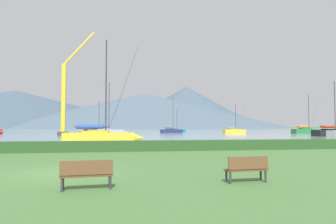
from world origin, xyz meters
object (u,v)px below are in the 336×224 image
(sailboat_slip_0, at_px, (333,132))
(sailboat_slip_9, at_px, (234,131))
(sailboat_slip_3, at_px, (176,130))
(sailboat_slip_8, at_px, (97,131))
(sailboat_slip_1, at_px, (101,137))
(dock_crane, at_px, (65,102))
(park_bench_under_tree, at_px, (87,173))
(park_bench_near_path, at_px, (247,168))
(sailboat_slip_2, at_px, (307,131))
(sailboat_slip_7, at_px, (106,132))
(sailboat_slip_4, at_px, (172,131))

(sailboat_slip_0, distance_m, sailboat_slip_9, 31.12)
(sailboat_slip_3, bearing_deg, sailboat_slip_8, -154.87)
(sailboat_slip_0, height_order, sailboat_slip_1, sailboat_slip_1)
(sailboat_slip_1, height_order, sailboat_slip_8, sailboat_slip_1)
(sailboat_slip_3, relative_size, dock_crane, 0.36)
(sailboat_slip_8, relative_size, dock_crane, 0.40)
(sailboat_slip_0, height_order, park_bench_under_tree, sailboat_slip_0)
(sailboat_slip_9, bearing_deg, sailboat_slip_1, -129.74)
(sailboat_slip_1, distance_m, sailboat_slip_3, 65.47)
(park_bench_under_tree, bearing_deg, sailboat_slip_8, 88.63)
(park_bench_near_path, height_order, park_bench_under_tree, same)
(sailboat_slip_3, xyz_separation_m, park_bench_under_tree, (-19.60, -88.25, -0.05))
(sailboat_slip_2, height_order, park_bench_under_tree, sailboat_slip_2)
(sailboat_slip_1, distance_m, sailboat_slip_7, 32.57)
(sailboat_slip_2, height_order, dock_crane, dock_crane)
(sailboat_slip_2, relative_size, sailboat_slip_8, 1.15)
(sailboat_slip_7, bearing_deg, park_bench_under_tree, -96.63)
(sailboat_slip_3, xyz_separation_m, sailboat_slip_9, (14.69, -14.07, 0.02))
(sailboat_slip_7, distance_m, sailboat_slip_9, 39.10)
(sailboat_slip_3, height_order, sailboat_slip_8, sailboat_slip_8)
(sailboat_slip_1, height_order, sailboat_slip_4, sailboat_slip_1)
(sailboat_slip_4, relative_size, sailboat_slip_7, 0.90)
(sailboat_slip_3, relative_size, park_bench_under_tree, 4.72)
(sailboat_slip_2, relative_size, sailboat_slip_4, 0.97)
(sailboat_slip_2, distance_m, park_bench_under_tree, 81.46)
(sailboat_slip_8, bearing_deg, sailboat_slip_0, -38.38)
(sailboat_slip_0, bearing_deg, sailboat_slip_7, 159.22)
(sailboat_slip_3, bearing_deg, sailboat_slip_9, -44.33)
(sailboat_slip_3, bearing_deg, sailboat_slip_1, -108.93)
(sailboat_slip_1, height_order, park_bench_near_path, sailboat_slip_1)
(sailboat_slip_1, relative_size, park_bench_near_path, 7.68)
(sailboat_slip_0, relative_size, sailboat_slip_3, 1.39)
(sailboat_slip_9, height_order, dock_crane, dock_crane)
(sailboat_slip_4, xyz_separation_m, dock_crane, (-26.55, -21.20, 6.50))
(sailboat_slip_7, relative_size, park_bench_near_path, 7.38)
(park_bench_near_path, xyz_separation_m, park_bench_under_tree, (-5.59, -0.35, 0.00))
(sailboat_slip_1, distance_m, park_bench_near_path, 26.60)
(sailboat_slip_1, relative_size, sailboat_slip_2, 1.19)
(sailboat_slip_2, relative_size, dock_crane, 0.46)
(park_bench_near_path, relative_size, dock_crane, 0.07)
(sailboat_slip_2, xyz_separation_m, sailboat_slip_4, (-34.19, 13.79, -0.12))
(sailboat_slip_1, relative_size, sailboat_slip_7, 1.04)
(sailboat_slip_4, height_order, sailboat_slip_9, sailboat_slip_4)
(sailboat_slip_3, relative_size, sailboat_slip_8, 0.89)
(sailboat_slip_1, bearing_deg, sailboat_slip_0, 23.94)
(sailboat_slip_0, bearing_deg, park_bench_near_path, -133.47)
(sailboat_slip_9, distance_m, park_bench_under_tree, 81.72)
(sailboat_slip_3, relative_size, sailboat_slip_9, 0.95)
(sailboat_slip_7, bearing_deg, sailboat_slip_3, 46.14)
(dock_crane, bearing_deg, sailboat_slip_1, -73.23)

